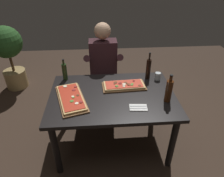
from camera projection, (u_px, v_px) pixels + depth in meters
ground_plane at (112, 141)px, 2.68m from camera, size 6.40×6.40×0.00m
dining_table at (112, 102)px, 2.33m from camera, size 1.40×0.96×0.74m
pizza_rectangular_front at (124, 85)px, 2.40m from camera, size 0.52×0.26×0.05m
pizza_rectangular_left at (71, 98)px, 2.19m from camera, size 0.41×0.63×0.05m
wine_bottle_dark at (148, 69)px, 2.51m from camera, size 0.06×0.06×0.35m
oil_bottle_amber at (65, 71)px, 2.50m from camera, size 0.06×0.06×0.27m
vinegar_bottle_green at (169, 91)px, 2.11m from camera, size 0.07×0.07×0.32m
tumbler_near_camera at (158, 76)px, 2.53m from camera, size 0.07×0.07×0.09m
napkin_cutlery_set at (138, 108)px, 2.07m from camera, size 0.19×0.12×0.01m
diner_chair at (104, 77)px, 3.12m from camera, size 0.44×0.44×0.87m
seated_diner at (103, 65)px, 2.88m from camera, size 0.53×0.41×1.33m
potted_plant_corner at (8, 52)px, 3.44m from camera, size 0.53×0.53×1.12m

